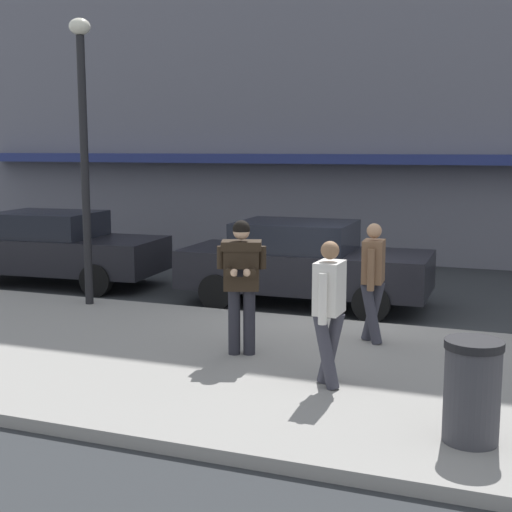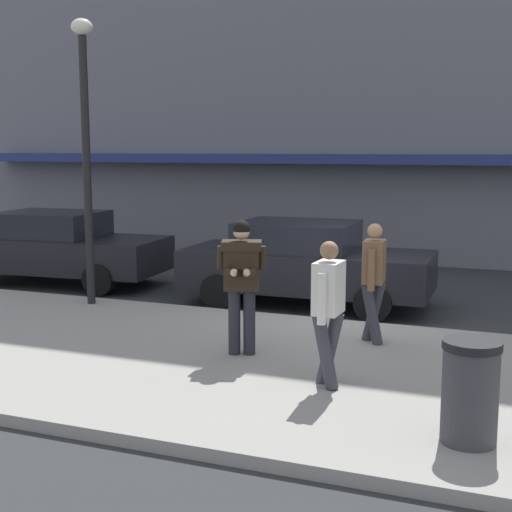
# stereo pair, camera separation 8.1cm
# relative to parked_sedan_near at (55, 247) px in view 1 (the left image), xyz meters

# --- Properties ---
(ground_plane) EXTENTS (80.00, 80.00, 0.00)m
(ground_plane) POSITION_rel_parked_sedan_near_xyz_m (6.60, -1.26, -0.79)
(ground_plane) COLOR #2B2D30
(sidewalk) EXTENTS (32.00, 5.30, 0.14)m
(sidewalk) POSITION_rel_parked_sedan_near_xyz_m (7.60, -4.11, -0.72)
(sidewalk) COLOR gray
(sidewalk) RESTS_ON ground
(curb_paint_line) EXTENTS (28.00, 0.12, 0.01)m
(curb_paint_line) POSITION_rel_parked_sedan_near_xyz_m (7.60, -1.21, -0.79)
(curb_paint_line) COLOR silver
(curb_paint_line) RESTS_ON ground
(parked_sedan_near) EXTENTS (4.62, 2.18, 1.54)m
(parked_sedan_near) POSITION_rel_parked_sedan_near_xyz_m (0.00, 0.00, 0.00)
(parked_sedan_near) COLOR black
(parked_sedan_near) RESTS_ON ground
(parked_sedan_mid) EXTENTS (4.54, 2.00, 1.54)m
(parked_sedan_mid) POSITION_rel_parked_sedan_near_xyz_m (5.49, -0.06, 0.00)
(parked_sedan_mid) COLOR black
(parked_sedan_mid) RESTS_ON ground
(man_texting_on_phone) EXTENTS (0.62, 0.65, 1.81)m
(man_texting_on_phone) POSITION_rel_parked_sedan_near_xyz_m (5.81, -3.86, 0.46)
(man_texting_on_phone) COLOR #23232B
(man_texting_on_phone) RESTS_ON sidewalk
(pedestrian_in_light_coat) EXTENTS (0.34, 0.60, 1.70)m
(pedestrian_in_light_coat) POSITION_rel_parked_sedan_near_xyz_m (7.22, -4.68, 0.32)
(pedestrian_in_light_coat) COLOR #33333D
(pedestrian_in_light_coat) RESTS_ON sidewalk
(pedestrian_dark_coat) EXTENTS (0.35, 0.60, 1.70)m
(pedestrian_dark_coat) POSITION_rel_parked_sedan_near_xyz_m (7.30, -2.63, 0.32)
(pedestrian_dark_coat) COLOR #33333D
(pedestrian_dark_coat) RESTS_ON sidewalk
(street_lamp_post) EXTENTS (0.36, 0.36, 4.88)m
(street_lamp_post) POSITION_rel_parked_sedan_near_xyz_m (2.12, -1.91, 2.35)
(street_lamp_post) COLOR black
(street_lamp_post) RESTS_ON sidewalk
(trash_bin) EXTENTS (0.55, 0.55, 0.98)m
(trash_bin) POSITION_rel_parked_sedan_near_xyz_m (8.88, -5.74, -0.16)
(trash_bin) COLOR #38383D
(trash_bin) RESTS_ON sidewalk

